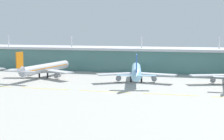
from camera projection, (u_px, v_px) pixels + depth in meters
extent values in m
plane|color=#A8A59E|center=(110.00, 92.00, 187.17)|extent=(600.00, 600.00, 0.00)
cube|color=slate|center=(143.00, 60.00, 277.65)|extent=(280.00, 28.00, 16.19)
cube|color=silver|center=(143.00, 49.00, 276.60)|extent=(288.00, 34.00, 1.80)
cylinder|color=silver|center=(9.00, 41.00, 299.56)|extent=(0.90, 0.90, 9.00)
cylinder|color=silver|center=(72.00, 41.00, 285.08)|extent=(0.90, 0.90, 9.00)
cylinder|color=silver|center=(142.00, 42.00, 270.60)|extent=(0.90, 0.90, 9.00)
cylinder|color=silver|center=(219.00, 43.00, 256.13)|extent=(0.90, 0.90, 9.00)
cylinder|color=#ADB2BC|center=(46.00, 68.00, 240.74)|extent=(12.35, 52.41, 5.80)
cone|color=#ADB2BC|center=(67.00, 64.00, 266.50)|extent=(5.97, 4.67, 5.51)
cone|color=#ADB2BC|center=(19.00, 71.00, 213.91)|extent=(5.73, 7.20, 5.72)
cube|color=orange|center=(20.00, 60.00, 214.08)|extent=(1.50, 6.44, 9.50)
cube|color=#ADB2BC|center=(12.00, 71.00, 216.48)|extent=(10.32, 4.44, 0.36)
cube|color=#ADB2BC|center=(27.00, 72.00, 212.32)|extent=(10.32, 4.44, 0.36)
cube|color=#B7BABF|center=(27.00, 70.00, 241.36)|extent=(24.94, 12.68, 0.70)
cylinder|color=gray|center=(30.00, 74.00, 242.56)|extent=(3.74, 4.87, 3.20)
cube|color=#B7BABF|center=(58.00, 71.00, 232.29)|extent=(24.26, 17.67, 0.70)
cylinder|color=gray|center=(58.00, 75.00, 234.39)|extent=(3.74, 4.87, 3.20)
cylinder|color=black|center=(61.00, 72.00, 259.23)|extent=(0.70, 0.70, 3.60)
cylinder|color=black|center=(39.00, 75.00, 239.74)|extent=(1.10, 1.10, 3.60)
cylinder|color=black|center=(48.00, 76.00, 237.32)|extent=(1.10, 1.10, 3.60)
cube|color=orange|center=(46.00, 67.00, 240.69)|extent=(11.73, 47.25, 0.60)
cylinder|color=#9ED1EA|center=(136.00, 71.00, 222.91)|extent=(15.86, 51.33, 5.80)
cone|color=#9ED1EA|center=(136.00, 66.00, 250.27)|extent=(6.20, 5.02, 5.51)
cone|color=#9ED1EA|center=(136.00, 75.00, 194.42)|extent=(6.15, 7.48, 5.72)
cube|color=#2D5BB7|center=(137.00, 63.00, 194.66)|extent=(1.96, 6.41, 9.50)
cube|color=#9ED1EA|center=(126.00, 75.00, 195.28)|extent=(10.44, 5.12, 0.36)
cube|color=#9ED1EA|center=(147.00, 76.00, 194.59)|extent=(10.44, 5.12, 0.36)
cube|color=#B7BABF|center=(116.00, 74.00, 219.43)|extent=(23.77, 18.91, 0.70)
cylinder|color=gray|center=(119.00, 78.00, 221.10)|extent=(4.03, 5.05, 3.20)
cube|color=#B7BABF|center=(156.00, 74.00, 217.92)|extent=(24.84, 11.07, 0.70)
cylinder|color=gray|center=(154.00, 78.00, 219.75)|extent=(4.03, 5.05, 3.20)
cylinder|color=black|center=(136.00, 75.00, 242.48)|extent=(0.70, 0.70, 3.60)
cylinder|color=black|center=(131.00, 79.00, 220.68)|extent=(1.10, 1.10, 3.60)
cylinder|color=black|center=(141.00, 79.00, 220.28)|extent=(1.10, 1.10, 3.60)
cube|color=#2D5BB7|center=(136.00, 70.00, 222.86)|extent=(14.88, 46.32, 0.60)
cube|color=silver|center=(223.00, 77.00, 189.17)|extent=(10.07, 3.42, 0.36)
cube|color=#B7BABF|center=(211.00, 75.00, 212.90)|extent=(24.85, 14.86, 0.70)
cylinder|color=gray|center=(213.00, 80.00, 214.26)|extent=(3.30, 4.57, 3.20)
cube|color=yellow|center=(45.00, 89.00, 197.26)|extent=(28.00, 0.70, 0.04)
cube|color=yellow|center=(104.00, 91.00, 188.47)|extent=(28.00, 0.70, 0.04)
cube|color=yellow|center=(170.00, 95.00, 179.68)|extent=(28.00, 0.70, 0.04)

